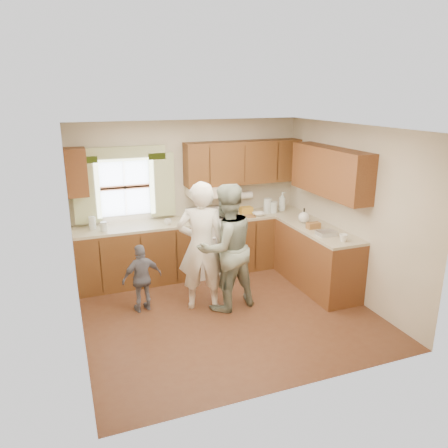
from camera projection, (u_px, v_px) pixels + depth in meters
name	position (u px, v px, depth m)	size (l,w,h in m)	color
room	(228.00, 226.00, 5.67)	(3.80, 3.80, 3.80)	#502A18
kitchen_fixtures	(239.00, 228.00, 6.96)	(3.80, 2.25, 2.15)	#4D2910
stove	(213.00, 245.00, 7.28)	(0.76, 0.67, 1.07)	silver
woman_left	(201.00, 246.00, 5.93)	(0.66, 0.43, 1.81)	white
woman_right	(226.00, 248.00, 5.94)	(0.86, 0.67, 1.77)	#24372F
child	(142.00, 278.00, 5.96)	(0.56, 0.23, 0.96)	slate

